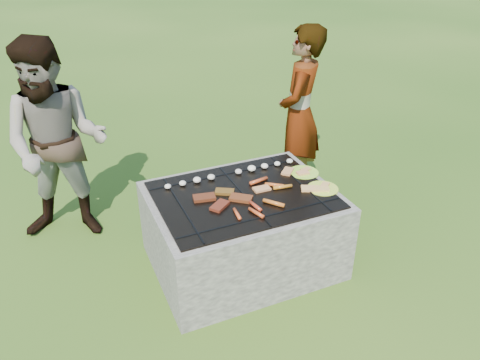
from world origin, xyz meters
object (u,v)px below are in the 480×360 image
object	(u,v)px
plate_near	(323,189)
plate_far	(304,173)
fire_pit	(243,232)
bystander	(58,144)
cook	(300,115)

from	to	relation	value
plate_near	plate_far	bearing A→B (deg)	89.98
plate_far	plate_near	distance (m)	0.27
fire_pit	bystander	xyz separation A→B (m)	(-1.13, 0.94, 0.53)
plate_far	cook	xyz separation A→B (m)	(0.35, 0.68, 0.18)
plate_far	cook	distance (m)	0.79
fire_pit	cook	size ratio (longest dim) A/B	0.83
plate_far	fire_pit	bearing A→B (deg)	-169.05
fire_pit	cook	xyz separation A→B (m)	(0.91, 0.79, 0.51)
plate_near	bystander	xyz separation A→B (m)	(-1.69, 1.10, 0.20)
plate_far	cook	world-z (taller)	cook
fire_pit	plate_near	bearing A→B (deg)	-16.05
plate_far	bystander	distance (m)	1.89
plate_far	bystander	size ratio (longest dim) A/B	0.18
cook	bystander	bearing A→B (deg)	-52.56
bystander	fire_pit	bearing A→B (deg)	-18.75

